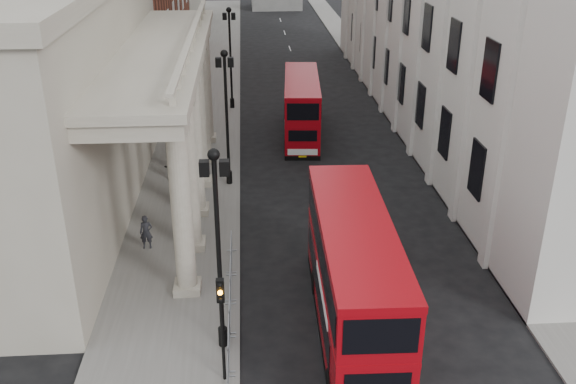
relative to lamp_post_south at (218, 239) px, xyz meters
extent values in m
cube|color=slate|center=(-2.40, 26.00, -4.85)|extent=(6.00, 140.00, 0.12)
cube|color=slate|center=(14.10, 26.00, -4.85)|extent=(3.00, 140.00, 0.12)
cube|color=slate|center=(0.55, 26.00, -4.84)|extent=(0.20, 140.00, 0.14)
cube|color=#9D9684|center=(-9.90, 14.00, 1.09)|extent=(9.00, 28.00, 12.00)
cylinder|color=black|center=(0.00, 0.00, -4.39)|extent=(0.36, 0.36, 0.80)
cylinder|color=black|center=(0.00, 0.00, -0.79)|extent=(0.18, 0.18, 8.00)
sphere|color=black|center=(0.00, 0.00, 3.31)|extent=(0.44, 0.44, 0.44)
cube|color=black|center=(0.35, 0.00, 2.81)|extent=(0.35, 0.35, 0.55)
cube|color=black|center=(-0.35, 0.00, 2.81)|extent=(0.35, 0.35, 0.55)
cylinder|color=black|center=(0.00, 16.00, -4.39)|extent=(0.36, 0.36, 0.80)
cylinder|color=black|center=(0.00, 16.00, -0.79)|extent=(0.18, 0.18, 8.00)
sphere|color=black|center=(0.00, 16.00, 3.31)|extent=(0.44, 0.44, 0.44)
cube|color=black|center=(0.35, 16.00, 2.81)|extent=(0.35, 0.35, 0.55)
cube|color=black|center=(-0.35, 16.00, 2.81)|extent=(0.35, 0.35, 0.55)
cylinder|color=black|center=(0.00, 32.00, -4.39)|extent=(0.36, 0.36, 0.80)
cylinder|color=black|center=(0.00, 32.00, -0.79)|extent=(0.18, 0.18, 8.00)
sphere|color=black|center=(0.00, 32.00, 3.31)|extent=(0.44, 0.44, 0.44)
cube|color=black|center=(0.35, 32.00, 2.81)|extent=(0.35, 0.35, 0.55)
cube|color=black|center=(-0.35, 32.00, 2.81)|extent=(0.35, 0.35, 0.55)
cylinder|color=black|center=(0.10, -2.00, -3.09)|extent=(0.12, 0.12, 3.40)
cube|color=black|center=(0.10, -2.00, -0.94)|extent=(0.28, 0.22, 0.90)
sphere|color=black|center=(0.10, -2.13, -0.64)|extent=(0.18, 0.18, 0.18)
sphere|color=orange|center=(0.10, -2.13, -0.94)|extent=(0.18, 0.18, 0.18)
sphere|color=black|center=(0.10, -2.13, -1.24)|extent=(0.18, 0.18, 0.18)
cube|color=gray|center=(0.25, -2.95, -4.24)|extent=(0.50, 2.30, 1.10)
cube|color=gray|center=(0.25, -0.60, -4.24)|extent=(0.50, 2.30, 1.10)
cube|color=gray|center=(0.25, 1.75, -4.24)|extent=(0.50, 2.30, 1.10)
cube|color=gray|center=(0.25, 4.10, -4.24)|extent=(0.50, 2.30, 1.10)
cube|color=gray|center=(0.25, 6.45, -4.24)|extent=(0.50, 2.30, 1.10)
cube|color=#A0070F|center=(5.27, 0.92, -3.44)|extent=(2.97, 11.51, 2.18)
cube|color=#A0070F|center=(5.27, 0.92, -1.18)|extent=(2.97, 11.51, 1.91)
cube|color=#A0070F|center=(5.27, 0.92, -0.08)|extent=(3.02, 11.55, 0.27)
cube|color=black|center=(5.27, 0.92, -4.72)|extent=(3.00, 11.51, 0.38)
cube|color=black|center=(5.27, 0.92, -3.17)|extent=(2.99, 9.33, 1.09)
cube|color=black|center=(5.27, 0.92, -1.07)|extent=(3.03, 10.86, 1.20)
cylinder|color=black|center=(3.95, -3.03, -4.37)|extent=(0.37, 1.10, 1.09)
cylinder|color=black|center=(6.42, -3.09, -4.37)|extent=(0.37, 1.10, 1.09)
cylinder|color=black|center=(4.10, 3.62, -4.37)|extent=(0.37, 1.10, 1.09)
cylinder|color=black|center=(6.56, 3.57, -4.37)|extent=(0.37, 1.10, 1.09)
cube|color=#9E070F|center=(5.27, 24.82, -3.60)|extent=(3.14, 10.33, 1.94)
cube|color=#9E070F|center=(5.27, 24.82, -1.59)|extent=(3.14, 10.33, 1.70)
cube|color=#9E070F|center=(5.27, 24.82, -0.62)|extent=(3.19, 10.37, 0.24)
cube|color=black|center=(5.27, 24.82, -4.74)|extent=(3.16, 10.33, 0.34)
cube|color=black|center=(5.27, 24.82, -3.36)|extent=(3.06, 8.40, 0.97)
cube|color=black|center=(5.27, 24.82, -1.49)|extent=(3.16, 9.75, 1.07)
cube|color=white|center=(4.91, 19.76, -4.28)|extent=(2.03, 0.20, 0.44)
cube|color=yellow|center=(4.91, 19.75, -4.60)|extent=(0.53, 0.08, 0.13)
cylinder|color=black|center=(3.93, 21.37, -4.43)|extent=(0.38, 0.99, 0.97)
cylinder|color=black|center=(6.11, 21.22, -4.43)|extent=(0.38, 0.99, 0.97)
cylinder|color=black|center=(4.35, 27.27, -4.43)|extent=(0.38, 0.99, 0.97)
cylinder|color=black|center=(6.53, 27.11, -4.43)|extent=(0.38, 0.99, 0.97)
imported|color=black|center=(-4.03, 8.10, -3.90)|extent=(0.67, 0.46, 1.78)
imported|color=black|center=(-3.66, 16.90, -3.92)|extent=(1.05, 0.98, 1.73)
imported|color=black|center=(-2.96, 13.57, -3.90)|extent=(0.92, 0.65, 1.78)
camera|label=1|loc=(1.17, -20.78, 11.32)|focal=40.00mm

